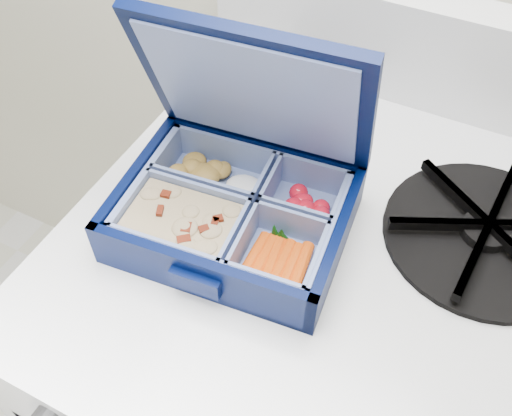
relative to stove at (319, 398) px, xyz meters
The scene contains 5 objects.
stove is the anchor object (origin of this frame).
bento_box 0.46m from the stove, 156.70° to the right, with size 0.22×0.17×0.05m, color #00082F, non-canonical shape.
burner_grate 0.45m from the stove, 24.89° to the left, with size 0.20×0.20×0.03m, color black.
burner_grate_rear 0.45m from the stove, 141.33° to the left, with size 0.16×0.16×0.02m, color black.
fork 0.44m from the stove, 137.94° to the left, with size 0.03×0.20×0.01m, color #9DA1B5, non-canonical shape.
Camera 1 is at (-0.25, 1.34, 1.28)m, focal length 40.00 mm.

